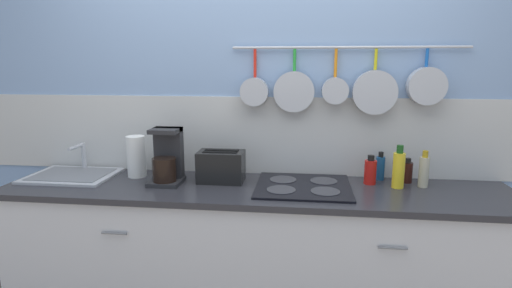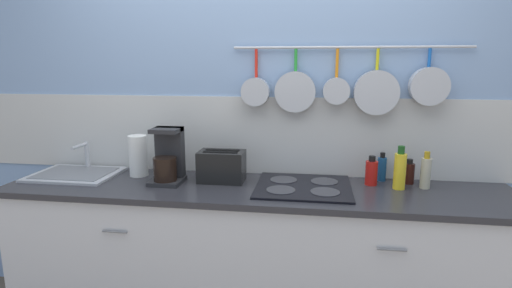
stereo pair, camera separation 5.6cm
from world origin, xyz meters
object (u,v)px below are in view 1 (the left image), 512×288
at_px(coffee_maker, 167,160).
at_px(bottle_sesame_oil, 380,167).
at_px(bottle_dish_soap, 370,171).
at_px(bottle_vinegar, 407,172).
at_px(paper_towel_roll, 136,156).
at_px(bottle_cooking_wine, 424,171).
at_px(toaster, 221,166).
at_px(bottle_hot_sauce, 399,169).

bearing_deg(coffee_maker, bottle_sesame_oil, 9.55).
relative_size(bottle_dish_soap, bottle_vinegar, 1.17).
relative_size(paper_towel_roll, coffee_maker, 0.79).
xyz_separation_m(coffee_maker, bottle_cooking_wine, (1.47, 0.09, -0.04)).
xyz_separation_m(toaster, bottle_sesame_oil, (0.94, 0.15, -0.02)).
bearing_deg(coffee_maker, bottle_vinegar, 6.94).
distance_m(paper_towel_roll, bottle_vinegar, 1.63).
xyz_separation_m(coffee_maker, bottle_hot_sauce, (1.32, 0.06, -0.03)).
bearing_deg(bottle_cooking_wine, bottle_vinegar, 132.02).
xyz_separation_m(toaster, bottle_dish_soap, (0.87, 0.06, -0.02)).
bearing_deg(bottle_dish_soap, coffee_maker, -174.43).
height_order(toaster, bottle_dish_soap, toaster).
xyz_separation_m(coffee_maker, bottle_sesame_oil, (1.25, 0.21, -0.06)).
bearing_deg(coffee_maker, paper_towel_roll, 156.43).
height_order(bottle_dish_soap, bottle_cooking_wine, bottle_cooking_wine).
relative_size(toaster, bottle_hot_sauce, 1.17).
bearing_deg(coffee_maker, bottle_cooking_wine, 3.58).
xyz_separation_m(coffee_maker, bottle_dish_soap, (1.18, 0.11, -0.06)).
height_order(paper_towel_roll, coffee_maker, coffee_maker).
bearing_deg(bottle_hot_sauce, bottle_sesame_oil, 115.26).
xyz_separation_m(bottle_sesame_oil, bottle_cooking_wine, (0.22, -0.12, 0.02)).
height_order(bottle_dish_soap, bottle_vinegar, bottle_dish_soap).
relative_size(bottle_sesame_oil, bottle_vinegar, 1.17).
distance_m(bottle_dish_soap, bottle_cooking_wine, 0.29).
relative_size(paper_towel_roll, bottle_cooking_wine, 1.21).
height_order(bottle_sesame_oil, bottle_hot_sauce, bottle_hot_sauce).
height_order(coffee_maker, bottle_hot_sauce, coffee_maker).
relative_size(coffee_maker, toaster, 1.13).
relative_size(bottle_dish_soap, bottle_cooking_wine, 0.81).
xyz_separation_m(bottle_sesame_oil, bottle_hot_sauce, (0.07, -0.15, 0.03)).
bearing_deg(bottle_sesame_oil, bottle_dish_soap, -127.27).
xyz_separation_m(bottle_vinegar, bottle_cooking_wine, (0.07, -0.08, 0.03)).
height_order(paper_towel_roll, bottle_vinegar, paper_towel_roll).
distance_m(paper_towel_roll, toaster, 0.54).
relative_size(paper_towel_roll, bottle_vinegar, 1.74).
height_order(coffee_maker, bottle_sesame_oil, coffee_maker).
bearing_deg(bottle_vinegar, bottle_hot_sauce, -124.39).
bearing_deg(paper_towel_roll, bottle_sesame_oil, 4.24).
height_order(paper_towel_roll, bottle_hot_sauce, paper_towel_roll).
distance_m(bottle_dish_soap, bottle_hot_sauce, 0.16).
bearing_deg(bottle_cooking_wine, bottle_sesame_oil, 151.37).
bearing_deg(bottle_hot_sauce, toaster, -179.82).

